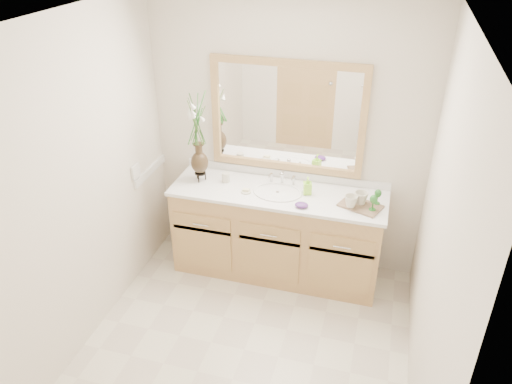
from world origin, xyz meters
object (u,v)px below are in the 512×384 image
(flower_vase, at_px, (197,128))
(soap_bottle, at_px, (307,186))
(tumbler, at_px, (226,177))
(tray, at_px, (360,206))

(flower_vase, height_order, soap_bottle, flower_vase)
(flower_vase, distance_m, tumbler, 0.51)
(flower_vase, relative_size, tumbler, 8.52)
(tumbler, relative_size, tray, 0.27)
(flower_vase, height_order, tumbler, flower_vase)
(tumbler, height_order, soap_bottle, soap_bottle)
(flower_vase, relative_size, soap_bottle, 5.31)
(flower_vase, bearing_deg, soap_bottle, 1.23)
(flower_vase, xyz_separation_m, tray, (1.40, -0.08, -0.49))
(tray, bearing_deg, tumbler, -164.36)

